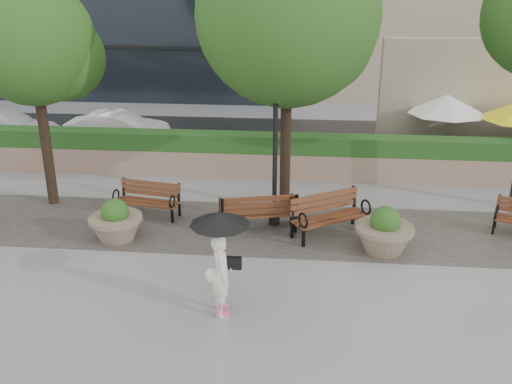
# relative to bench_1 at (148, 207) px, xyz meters

# --- Properties ---
(ground) EXTENTS (100.00, 100.00, 0.00)m
(ground) POSITION_rel_bench_1_xyz_m (2.08, -3.48, -0.27)
(ground) COLOR gray
(ground) RESTS_ON ground
(cobble_strip) EXTENTS (28.00, 3.20, 0.01)m
(cobble_strip) POSITION_rel_bench_1_xyz_m (2.08, -0.48, -0.26)
(cobble_strip) COLOR #383330
(cobble_strip) RESTS_ON ground
(hedge_wall) EXTENTS (24.00, 0.80, 1.35)m
(hedge_wall) POSITION_rel_bench_1_xyz_m (2.08, 3.52, 0.40)
(hedge_wall) COLOR #A17F67
(hedge_wall) RESTS_ON ground
(asphalt_street) EXTENTS (40.00, 7.00, 0.00)m
(asphalt_street) POSITION_rel_bench_1_xyz_m (2.08, 7.52, -0.27)
(asphalt_street) COLOR black
(asphalt_street) RESTS_ON ground
(bench_1) EXTENTS (1.77, 0.96, 0.90)m
(bench_1) POSITION_rel_bench_1_xyz_m (0.00, 0.00, 0.00)
(bench_1) COLOR brown
(bench_1) RESTS_ON ground
(bench_2) EXTENTS (2.03, 1.20, 1.03)m
(bench_2) POSITION_rel_bench_1_xyz_m (2.98, -0.63, 0.04)
(bench_2) COLOR brown
(bench_2) RESTS_ON ground
(bench_3) EXTENTS (2.00, 1.65, 1.02)m
(bench_3) POSITION_rel_bench_1_xyz_m (4.75, -0.71, 0.04)
(bench_3) COLOR brown
(bench_3) RESTS_ON ground
(planter_left) EXTENTS (1.27, 1.27, 1.07)m
(planter_left) POSITION_rel_bench_1_xyz_m (-0.37, -1.47, 0.15)
(planter_left) COLOR #7F6B56
(planter_left) RESTS_ON ground
(planter_right) EXTENTS (1.34, 1.34, 1.12)m
(planter_right) POSITION_rel_bench_1_xyz_m (5.98, -1.49, 0.17)
(planter_right) COLOR #7F6B56
(planter_right) RESTS_ON ground
(lamppost) EXTENTS (0.28, 0.28, 4.31)m
(lamppost) POSITION_rel_bench_1_xyz_m (3.36, -0.20, 1.64)
(lamppost) COLOR black
(lamppost) RESTS_ON ground
(tree_0) EXTENTS (3.34, 3.22, 6.02)m
(tree_0) POSITION_rel_bench_1_xyz_m (-2.75, 0.73, 4.01)
(tree_0) COLOR black
(tree_0) RESTS_ON ground
(tree_1) EXTENTS (4.52, 4.52, 7.37)m
(tree_1) POSITION_rel_bench_1_xyz_m (3.72, 0.92, 4.71)
(tree_1) COLOR black
(tree_1) RESTS_ON ground
(patio_umb_white) EXTENTS (2.50, 2.50, 2.30)m
(patio_umb_white) POSITION_rel_bench_1_xyz_m (8.64, 5.40, 1.72)
(patio_umb_white) COLOR black
(patio_umb_white) RESTS_ON ground
(car_left) EXTENTS (4.49, 2.06, 1.27)m
(car_left) POSITION_rel_bench_1_xyz_m (-7.19, 6.22, 0.37)
(car_left) COLOR white
(car_left) RESTS_ON ground
(car_right) EXTENTS (3.77, 1.35, 1.24)m
(car_right) POSITION_rel_bench_1_xyz_m (-2.90, 6.48, 0.35)
(car_right) COLOR white
(car_right) RESTS_ON ground
(pedestrian) EXTENTS (1.12, 1.12, 2.06)m
(pedestrian) POSITION_rel_bench_1_xyz_m (2.64, -4.33, 0.99)
(pedestrian) COLOR #F0E7CA
(pedestrian) RESTS_ON ground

